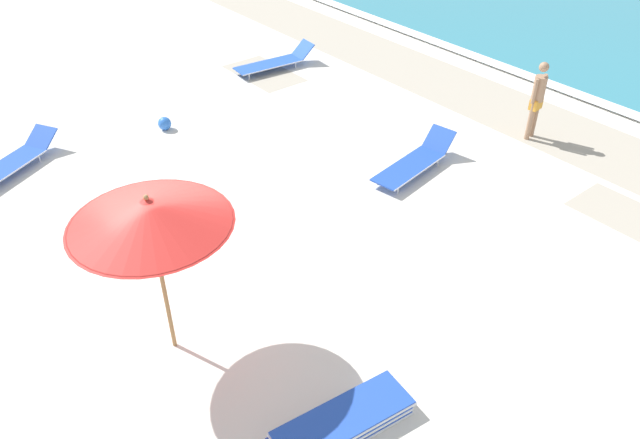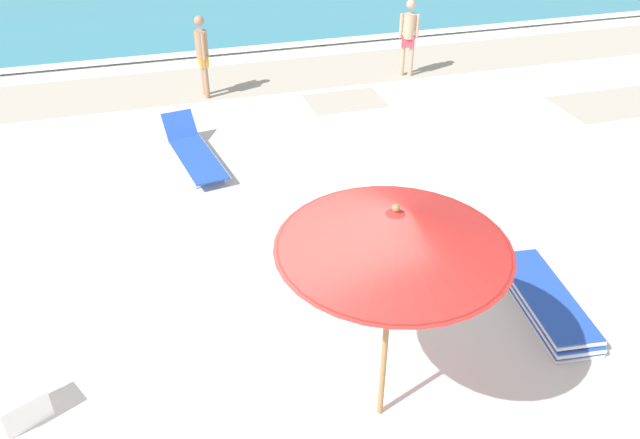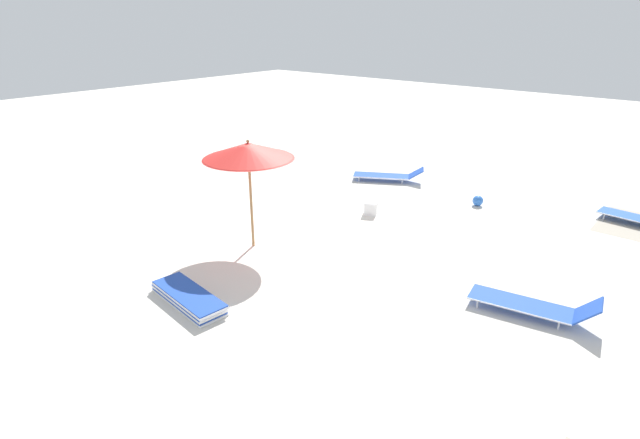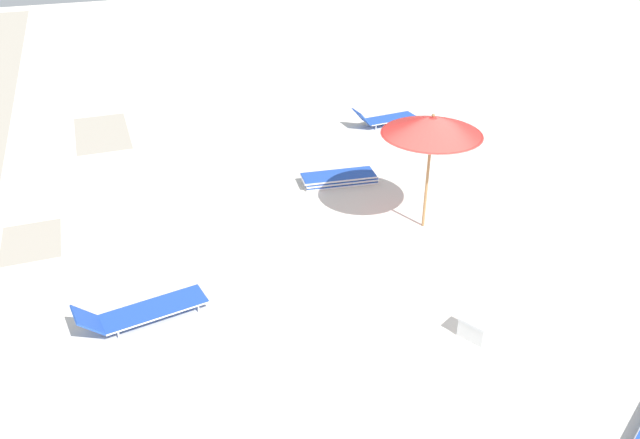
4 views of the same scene
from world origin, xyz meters
The scene contains 7 objects.
ground_plane centered at (0.00, 0.01, -0.08)m, with size 60.00×60.00×0.16m.
beach_umbrella centered at (1.09, -0.70, 2.34)m, with size 2.08×2.08×2.59m.
lounger_stack centered at (3.68, 0.25, 0.12)m, with size 0.83×1.94×0.24m.
sun_lounger_under_umbrella centered at (-5.32, -0.96, 0.20)m, with size 1.66×2.30×0.48m.
sun_lounger_near_water_right centered at (-0.12, 5.47, 0.21)m, with size 0.96×2.29×0.57m.
beach_ball centered at (-4.98, 2.32, 0.15)m, with size 0.30×0.30×0.30m.
cooler_box centered at (-2.49, 0.27, 0.19)m, with size 0.61×0.54×0.37m.
Camera 3 is at (8.45, 7.49, 5.13)m, focal length 28.00 mm.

